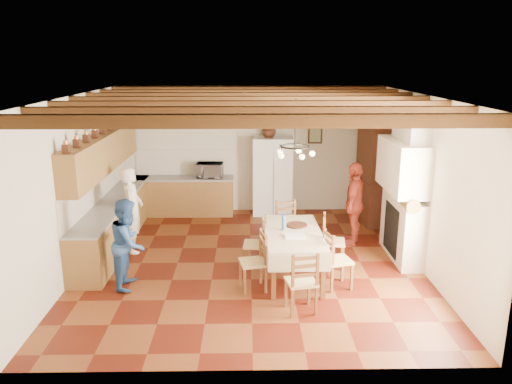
% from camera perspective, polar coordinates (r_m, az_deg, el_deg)
% --- Properties ---
extents(floor, '(6.00, 6.50, 0.02)m').
position_cam_1_polar(floor, '(9.20, -0.59, -8.10)').
color(floor, '#4C140A').
rests_on(floor, ground).
extents(ceiling, '(6.00, 6.50, 0.02)m').
position_cam_1_polar(ceiling, '(8.47, -0.65, 11.02)').
color(ceiling, beige).
rests_on(ceiling, ground).
extents(wall_back, '(6.00, 0.02, 3.00)m').
position_cam_1_polar(wall_back, '(11.90, -0.74, 4.89)').
color(wall_back, beige).
rests_on(wall_back, ground).
extents(wall_front, '(6.00, 0.02, 3.00)m').
position_cam_1_polar(wall_front, '(5.61, -0.36, -7.08)').
color(wall_front, beige).
rests_on(wall_front, ground).
extents(wall_left, '(0.02, 6.50, 3.00)m').
position_cam_1_polar(wall_left, '(9.20, -19.73, 0.92)').
color(wall_left, beige).
rests_on(wall_left, ground).
extents(wall_right, '(0.02, 6.50, 3.00)m').
position_cam_1_polar(wall_right, '(9.24, 18.40, 1.10)').
color(wall_right, beige).
rests_on(wall_right, ground).
extents(ceiling_beams, '(6.00, 6.30, 0.16)m').
position_cam_1_polar(ceiling_beams, '(8.48, -0.65, 10.35)').
color(ceiling_beams, '#3D2212').
rests_on(ceiling_beams, ground).
extents(lower_cabinets_left, '(0.60, 4.30, 0.86)m').
position_cam_1_polar(lower_cabinets_left, '(10.36, -15.78, -3.37)').
color(lower_cabinets_left, brown).
rests_on(lower_cabinets_left, ground).
extents(lower_cabinets_back, '(2.30, 0.60, 0.86)m').
position_cam_1_polar(lower_cabinets_back, '(11.93, -8.18, -0.51)').
color(lower_cabinets_back, brown).
rests_on(lower_cabinets_back, ground).
extents(countertop_left, '(0.62, 4.30, 0.04)m').
position_cam_1_polar(countertop_left, '(10.23, -15.96, -0.98)').
color(countertop_left, gray).
rests_on(countertop_left, lower_cabinets_left).
extents(countertop_back, '(2.34, 0.62, 0.04)m').
position_cam_1_polar(countertop_back, '(11.82, -8.26, 1.59)').
color(countertop_back, gray).
rests_on(countertop_back, lower_cabinets_back).
extents(backsplash_left, '(0.03, 4.30, 0.60)m').
position_cam_1_polar(backsplash_left, '(10.23, -17.63, 0.75)').
color(backsplash_left, silver).
rests_on(backsplash_left, ground).
extents(backsplash_back, '(2.30, 0.03, 0.60)m').
position_cam_1_polar(backsplash_back, '(12.02, -8.16, 3.39)').
color(backsplash_back, silver).
rests_on(backsplash_back, ground).
extents(upper_cabinets, '(0.35, 4.20, 0.70)m').
position_cam_1_polar(upper_cabinets, '(10.05, -17.05, 4.34)').
color(upper_cabinets, brown).
rests_on(upper_cabinets, ground).
extents(fireplace, '(0.56, 1.60, 2.80)m').
position_cam_1_polar(fireplace, '(9.35, 16.28, 0.80)').
color(fireplace, beige).
rests_on(fireplace, ground).
extents(wall_picture, '(0.34, 0.03, 0.42)m').
position_cam_1_polar(wall_picture, '(11.92, 6.77, 6.51)').
color(wall_picture, '#312217').
rests_on(wall_picture, ground).
extents(refrigerator, '(0.96, 0.80, 1.83)m').
position_cam_1_polar(refrigerator, '(11.80, 1.94, 1.90)').
color(refrigerator, white).
rests_on(refrigerator, floor).
extents(hutch, '(0.60, 1.25, 2.21)m').
position_cam_1_polar(hutch, '(11.42, 13.24, 2.01)').
color(hutch, '#361B0D').
rests_on(hutch, floor).
extents(dining_table, '(0.98, 1.86, 0.80)m').
position_cam_1_polar(dining_table, '(8.39, 4.26, -5.11)').
color(dining_table, '#F0E8CD').
rests_on(dining_table, floor).
extents(chandelier, '(0.47, 0.47, 0.03)m').
position_cam_1_polar(chandelier, '(7.99, 4.47, 5.23)').
color(chandelier, black).
rests_on(chandelier, ground).
extents(chair_left_near, '(0.48, 0.49, 0.96)m').
position_cam_1_polar(chair_left_near, '(8.01, -0.37, -7.92)').
color(chair_left_near, brown).
rests_on(chair_left_near, floor).
extents(chair_left_far, '(0.43, 0.45, 0.96)m').
position_cam_1_polar(chair_left_far, '(8.75, -0.10, -5.89)').
color(chair_left_far, brown).
rests_on(chair_left_far, floor).
extents(chair_right_near, '(0.49, 0.50, 0.96)m').
position_cam_1_polar(chair_right_near, '(8.20, 9.35, -7.57)').
color(chair_right_near, brown).
rests_on(chair_right_near, floor).
extents(chair_right_far, '(0.46, 0.47, 0.96)m').
position_cam_1_polar(chair_right_far, '(8.97, 8.83, -5.53)').
color(chair_right_far, brown).
rests_on(chair_right_far, floor).
extents(chair_end_near, '(0.49, 0.47, 0.96)m').
position_cam_1_polar(chair_end_near, '(7.39, 5.19, -10.06)').
color(chair_end_near, brown).
rests_on(chair_end_near, floor).
extents(chair_end_far, '(0.49, 0.48, 0.96)m').
position_cam_1_polar(chair_end_far, '(9.62, 3.67, -3.93)').
color(chair_end_far, brown).
rests_on(chair_end_far, floor).
extents(person_man, '(0.45, 0.64, 1.65)m').
position_cam_1_polar(person_man, '(9.73, -13.94, -1.99)').
color(person_man, white).
rests_on(person_man, floor).
extents(person_woman_blue, '(0.56, 0.72, 1.47)m').
position_cam_1_polar(person_woman_blue, '(8.30, -14.37, -5.68)').
color(person_woman_blue, '#305693').
rests_on(person_woman_blue, floor).
extents(person_woman_red, '(0.77, 1.05, 1.66)m').
position_cam_1_polar(person_woman_red, '(10.03, 11.18, -1.29)').
color(person_woman_red, '#A83625').
rests_on(person_woman_red, floor).
extents(microwave, '(0.62, 0.44, 0.33)m').
position_cam_1_polar(microwave, '(11.71, -5.29, 2.50)').
color(microwave, silver).
rests_on(microwave, countertop_back).
extents(fridge_vase, '(0.41, 0.41, 0.34)m').
position_cam_1_polar(fridge_vase, '(11.60, 1.49, 7.12)').
color(fridge_vase, '#361B0D').
rests_on(fridge_vase, refrigerator).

